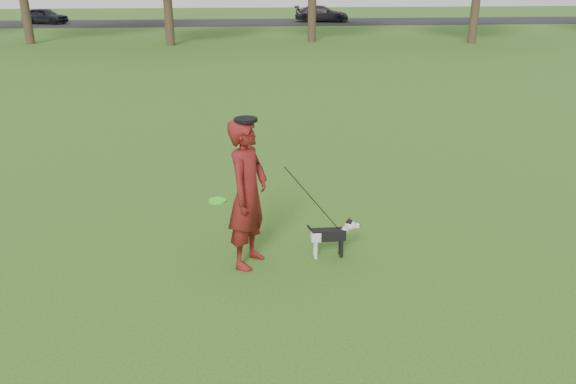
{
  "coord_description": "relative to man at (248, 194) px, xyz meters",
  "views": [
    {
      "loc": [
        -0.38,
        -6.86,
        3.81
      ],
      "look_at": [
        0.27,
        0.37,
        0.95
      ],
      "focal_mm": 35.0,
      "sensor_mm": 36.0,
      "label": 1
    }
  ],
  "objects": [
    {
      "name": "car_left",
      "position": [
        -14.78,
        39.88,
        -0.42
      ],
      "size": [
        3.76,
        2.44,
        1.19
      ],
      "primitive_type": "imported",
      "rotation": [
        0.0,
        0.0,
        1.25
      ],
      "color": "black",
      "rests_on": "road"
    },
    {
      "name": "man_held_items",
      "position": [
        0.85,
        0.01,
        -0.09
      ],
      "size": [
        1.81,
        0.37,
        1.69
      ],
      "color": "#35ED1D",
      "rests_on": "ground"
    },
    {
      "name": "dog",
      "position": [
        1.18,
        0.1,
        -0.68
      ],
      "size": [
        0.77,
        0.15,
        0.58
      ],
      "color": "black",
      "rests_on": "ground"
    },
    {
      "name": "ground",
      "position": [
        0.29,
        -0.12,
        -1.03
      ],
      "size": [
        120.0,
        120.0,
        0.0
      ],
      "primitive_type": "plane",
      "color": "#285116",
      "rests_on": "ground"
    },
    {
      "name": "road",
      "position": [
        0.29,
        39.88,
        -1.02
      ],
      "size": [
        120.0,
        7.0,
        0.02
      ],
      "primitive_type": "cube",
      "color": "black",
      "rests_on": "ground"
    },
    {
      "name": "man",
      "position": [
        0.0,
        0.0,
        0.0
      ],
      "size": [
        0.78,
        0.9,
        2.07
      ],
      "primitive_type": "imported",
      "rotation": [
        0.0,
        0.0,
        1.11
      ],
      "color": "#550C14",
      "rests_on": "ground"
    },
    {
      "name": "car_right",
      "position": [
        6.85,
        39.88,
        -0.39
      ],
      "size": [
        4.57,
        2.51,
        1.26
      ],
      "primitive_type": "imported",
      "rotation": [
        0.0,
        0.0,
        1.39
      ],
      "color": "black",
      "rests_on": "road"
    }
  ]
}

